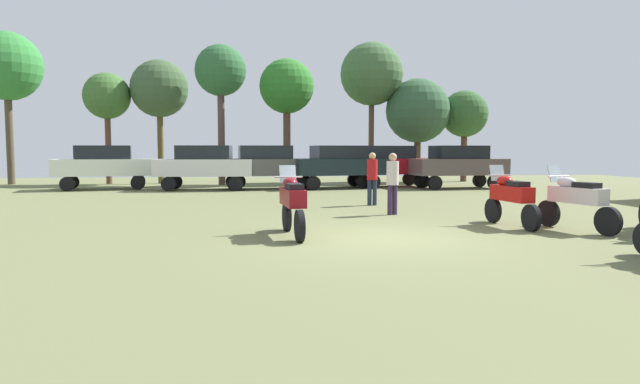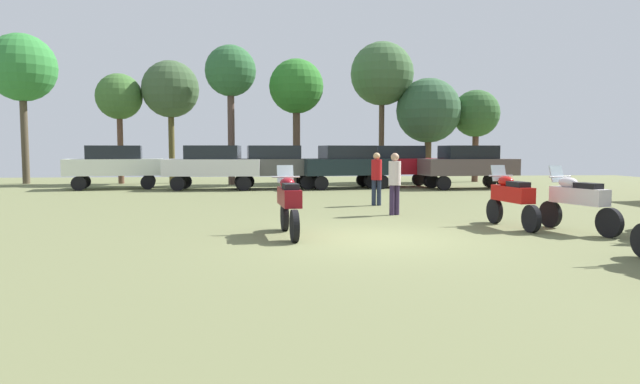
# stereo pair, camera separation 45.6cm
# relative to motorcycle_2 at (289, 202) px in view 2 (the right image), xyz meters

# --- Properties ---
(ground_plane) EXTENTS (44.00, 52.00, 0.02)m
(ground_plane) POSITION_rel_motorcycle_2_xyz_m (1.72, -0.56, -0.74)
(ground_plane) COLOR #696E45
(motorcycle_2) EXTENTS (0.62, 2.20, 1.48)m
(motorcycle_2) POSITION_rel_motorcycle_2_xyz_m (0.00, 0.00, 0.00)
(motorcycle_2) COLOR black
(motorcycle_2) RESTS_ON ground
(motorcycle_3) EXTENTS (0.84, 2.20, 1.46)m
(motorcycle_3) POSITION_rel_motorcycle_2_xyz_m (6.38, 0.02, -0.01)
(motorcycle_3) COLOR black
(motorcycle_3) RESTS_ON ground
(motorcycle_5) EXTENTS (0.63, 2.19, 1.45)m
(motorcycle_5) POSITION_rel_motorcycle_2_xyz_m (5.23, 0.82, -0.02)
(motorcycle_5) COLOR black
(motorcycle_5) RESTS_ON ground
(car_1) EXTENTS (4.56, 2.56, 2.00)m
(car_1) POSITION_rel_motorcycle_2_xyz_m (-7.63, 14.52, 0.44)
(car_1) COLOR black
(car_1) RESTS_ON ground
(car_2) EXTENTS (4.39, 2.03, 2.00)m
(car_2) POSITION_rel_motorcycle_2_xyz_m (-3.05, 13.71, 0.44)
(car_2) COLOR black
(car_2) RESTS_ON ground
(car_3) EXTENTS (4.45, 2.18, 2.00)m
(car_3) POSITION_rel_motorcycle_2_xyz_m (-0.32, 13.94, 0.44)
(car_3) COLOR black
(car_3) RESTS_ON ground
(car_4) EXTENTS (4.57, 2.60, 2.00)m
(car_4) POSITION_rel_motorcycle_2_xyz_m (3.09, 13.92, 0.44)
(car_4) COLOR black
(car_4) RESTS_ON ground
(car_5) EXTENTS (4.44, 2.15, 2.00)m
(car_5) POSITION_rel_motorcycle_2_xyz_m (8.65, 13.27, 0.44)
(car_5) COLOR black
(car_5) RESTS_ON ground
(car_6) EXTENTS (4.49, 2.33, 2.00)m
(car_6) POSITION_rel_motorcycle_2_xyz_m (5.61, 14.77, 0.44)
(car_6) COLOR black
(car_6) RESTS_ON ground
(person_1) EXTENTS (0.39, 0.39, 1.72)m
(person_1) POSITION_rel_motorcycle_2_xyz_m (3.02, 6.10, 0.28)
(person_1) COLOR #212A3F
(person_1) RESTS_ON ground
(person_2) EXTENTS (0.45, 0.45, 1.73)m
(person_2) POSITION_rel_motorcycle_2_xyz_m (3.03, 3.47, 0.28)
(person_2) COLOR #312441
(person_2) RESTS_ON ground
(tree_1) EXTENTS (2.61, 2.61, 7.15)m
(tree_1) POSITION_rel_motorcycle_2_xyz_m (-2.50, 17.29, 5.00)
(tree_1) COLOR brown
(tree_1) RESTS_ON ground
(tree_2) EXTENTS (3.52, 3.52, 7.86)m
(tree_2) POSITION_rel_motorcycle_2_xyz_m (-13.45, 18.86, 5.32)
(tree_2) COLOR #4C4130
(tree_2) RESTS_ON ground
(tree_3) EXTENTS (2.42, 2.42, 5.82)m
(tree_3) POSITION_rel_motorcycle_2_xyz_m (-8.45, 18.61, 3.82)
(tree_3) COLOR brown
(tree_3) RESTS_ON ground
(tree_4) EXTENTS (2.86, 2.86, 6.57)m
(tree_4) POSITION_rel_motorcycle_2_xyz_m (0.89, 17.69, 4.33)
(tree_4) COLOR brown
(tree_4) RESTS_ON ground
(tree_5) EXTENTS (3.51, 3.51, 7.77)m
(tree_5) POSITION_rel_motorcycle_2_xyz_m (5.71, 19.02, 5.25)
(tree_5) COLOR brown
(tree_5) RESTS_ON ground
(tree_6) EXTENTS (3.02, 3.02, 6.55)m
(tree_6) POSITION_rel_motorcycle_2_xyz_m (-5.79, 18.70, 4.26)
(tree_6) COLOR brown
(tree_6) RESTS_ON ground
(tree_7) EXTENTS (3.56, 3.56, 5.75)m
(tree_7) POSITION_rel_motorcycle_2_xyz_m (8.24, 18.53, 3.22)
(tree_7) COLOR brown
(tree_7) RESTS_ON ground
(tree_8) EXTENTS (2.62, 2.62, 5.14)m
(tree_8) POSITION_rel_motorcycle_2_xyz_m (10.99, 18.63, 3.05)
(tree_8) COLOR brown
(tree_8) RESTS_ON ground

